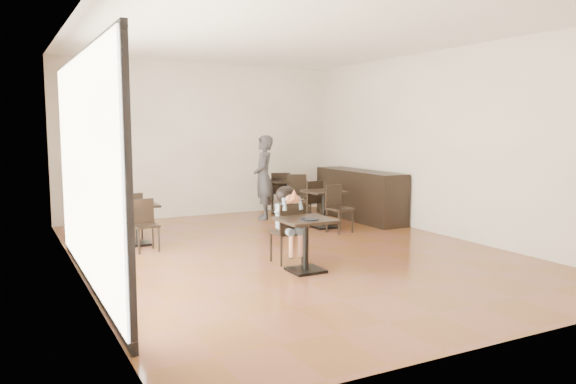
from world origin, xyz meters
TOP-DOWN VIEW (x-y plane):
  - floor at (0.00, 0.00)m, footprint 6.00×8.00m
  - ceiling at (0.00, 0.00)m, footprint 6.00×8.00m
  - wall_back at (0.00, 4.00)m, footprint 6.00×0.01m
  - wall_front at (0.00, -4.00)m, footprint 6.00×0.01m
  - wall_left at (-3.00, 0.00)m, footprint 0.01×8.00m
  - wall_right at (3.00, 0.00)m, footprint 0.01×8.00m
  - storefront_window at (-2.97, -0.50)m, footprint 0.04×4.50m
  - child_table at (-0.35, -1.08)m, footprint 0.67×0.67m
  - child_chair at (-0.35, -0.53)m, footprint 0.38×0.38m
  - child at (-0.35, -0.53)m, footprint 0.38×0.53m
  - plate at (-0.35, -1.18)m, footprint 0.24×0.24m
  - pizza_slice at (-0.35, -0.72)m, footprint 0.25×0.19m
  - adult_patron at (0.94, 2.95)m, footprint 0.62×0.73m
  - cafe_table_mid at (1.52, 1.54)m, footprint 0.76×0.76m
  - cafe_table_left at (-1.92, 1.62)m, footprint 0.66×0.66m
  - cafe_table_back at (1.59, 3.25)m, footprint 0.93×0.93m
  - chair_mid_a at (1.52, 2.09)m, footprint 0.44×0.44m
  - chair_mid_b at (1.52, 0.99)m, footprint 0.44×0.44m
  - chair_left_a at (-1.92, 2.17)m, footprint 0.37×0.37m
  - chair_left_b at (-1.92, 1.07)m, footprint 0.37×0.37m
  - chair_back_a at (1.59, 3.50)m, footprint 0.53×0.53m
  - chair_back_b at (1.59, 2.70)m, footprint 0.53×0.53m
  - service_counter at (2.65, 2.00)m, footprint 0.60×2.40m

SIDE VIEW (x-z plane):
  - floor at x=0.00m, z-range -0.01..0.01m
  - cafe_table_left at x=-1.92m, z-range 0.00..0.66m
  - cafe_table_mid at x=1.52m, z-range 0.00..0.70m
  - child_table at x=-0.35m, z-range 0.00..0.71m
  - cafe_table_back at x=1.59m, z-range 0.00..0.74m
  - chair_left_a at x=-1.92m, z-range 0.00..0.79m
  - chair_left_b at x=-1.92m, z-range 0.00..0.79m
  - chair_mid_a at x=1.52m, z-range 0.00..0.84m
  - chair_mid_b at x=1.52m, z-range 0.00..0.84m
  - child_chair at x=-0.35m, z-range 0.00..0.85m
  - chair_back_a at x=1.59m, z-range 0.00..0.89m
  - chair_back_b at x=1.59m, z-range 0.00..0.89m
  - service_counter at x=2.65m, z-range 0.00..1.00m
  - child at x=-0.35m, z-range 0.00..1.07m
  - plate at x=-0.35m, z-range 0.71..0.72m
  - adult_patron at x=0.94m, z-range 0.00..1.70m
  - pizza_slice at x=-0.35m, z-range 0.90..0.95m
  - storefront_window at x=-2.97m, z-range 0.10..2.70m
  - wall_back at x=0.00m, z-range 0.00..3.20m
  - wall_front at x=0.00m, z-range 0.00..3.20m
  - wall_left at x=-3.00m, z-range 0.00..3.20m
  - wall_right at x=3.00m, z-range 0.00..3.20m
  - ceiling at x=0.00m, z-range 3.20..3.21m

